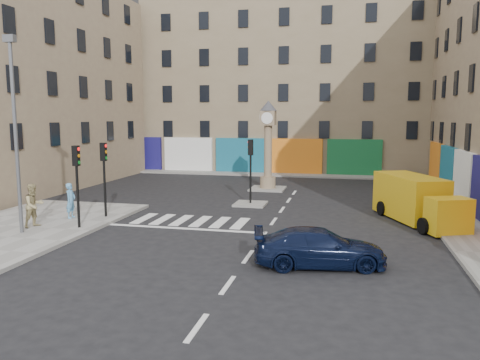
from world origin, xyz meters
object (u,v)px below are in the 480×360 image
(clock_pillar, at_px, (268,139))
(yellow_van, at_px, (416,200))
(pedestrian_tan, at_px, (34,205))
(traffic_light_left_far, at_px, (104,167))
(navy_sedan, at_px, (320,248))
(pedestrian_blue, at_px, (71,201))
(lamp_post, at_px, (15,125))
(traffic_light_left_near, at_px, (77,173))
(traffic_light_island, at_px, (251,161))

(clock_pillar, bearing_deg, yellow_van, -44.15)
(yellow_van, height_order, pedestrian_tan, yellow_van)
(traffic_light_left_far, xyz_separation_m, clock_pillar, (6.30, 11.40, 0.93))
(clock_pillar, relative_size, yellow_van, 0.97)
(navy_sedan, bearing_deg, pedestrian_blue, 59.36)
(lamp_post, bearing_deg, traffic_light_left_near, 36.38)
(traffic_light_island, height_order, lamp_post, lamp_post)
(traffic_light_left_near, relative_size, yellow_van, 0.59)
(navy_sedan, bearing_deg, traffic_light_left_near, 65.02)
(traffic_light_left_near, relative_size, navy_sedan, 0.82)
(traffic_light_island, distance_m, clock_pillar, 6.07)
(traffic_light_left_far, distance_m, pedestrian_tan, 3.72)
(traffic_light_left_far, xyz_separation_m, traffic_light_island, (6.30, 5.40, -0.03))
(pedestrian_tan, bearing_deg, traffic_light_left_far, -18.21)
(traffic_light_left_far, height_order, clock_pillar, clock_pillar)
(lamp_post, height_order, navy_sedan, lamp_post)
(navy_sedan, height_order, pedestrian_tan, pedestrian_tan)
(pedestrian_tan, bearing_deg, traffic_light_left_near, -62.10)
(yellow_van, bearing_deg, pedestrian_blue, 170.33)
(traffic_light_island, relative_size, clock_pillar, 0.61)
(lamp_post, bearing_deg, traffic_light_left_far, 63.43)
(navy_sedan, bearing_deg, lamp_post, 73.11)
(traffic_light_left_far, height_order, lamp_post, lamp_post)
(pedestrian_blue, height_order, pedestrian_tan, pedestrian_tan)
(clock_pillar, height_order, pedestrian_tan, clock_pillar)
(yellow_van, bearing_deg, traffic_light_island, 142.11)
(traffic_light_island, distance_m, lamp_post, 12.52)
(traffic_light_island, xyz_separation_m, clock_pillar, (0.00, 6.00, 0.96))
(yellow_van, relative_size, pedestrian_tan, 3.20)
(pedestrian_tan, bearing_deg, traffic_light_island, -27.41)
(traffic_light_island, height_order, pedestrian_tan, traffic_light_island)
(traffic_light_left_near, xyz_separation_m, traffic_light_left_far, (0.00, 2.40, 0.00))
(traffic_light_island, distance_m, navy_sedan, 11.62)
(traffic_light_left_far, height_order, pedestrian_blue, traffic_light_left_far)
(yellow_van, relative_size, pedestrian_blue, 3.64)
(lamp_post, xyz_separation_m, pedestrian_blue, (0.41, 3.10, -3.78))
(traffic_light_island, relative_size, navy_sedan, 0.82)
(traffic_light_left_near, bearing_deg, pedestrian_blue, 131.15)
(traffic_light_island, bearing_deg, pedestrian_tan, -135.63)
(navy_sedan, height_order, pedestrian_blue, pedestrian_blue)
(traffic_light_left_far, xyz_separation_m, pedestrian_blue, (-1.49, -0.70, -1.60))
(traffic_light_island, xyz_separation_m, pedestrian_blue, (-7.79, -6.10, -1.57))
(lamp_post, height_order, yellow_van, lamp_post)
(traffic_light_island, bearing_deg, traffic_light_left_far, -139.40)
(lamp_post, bearing_deg, navy_sedan, -5.72)
(lamp_post, xyz_separation_m, yellow_van, (16.97, 6.68, -3.69))
(traffic_light_island, distance_m, pedestrian_blue, 10.02)
(yellow_van, bearing_deg, lamp_post, 179.62)
(traffic_light_left_far, relative_size, navy_sedan, 0.82)
(lamp_post, xyz_separation_m, navy_sedan, (12.82, -1.28, -4.14))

